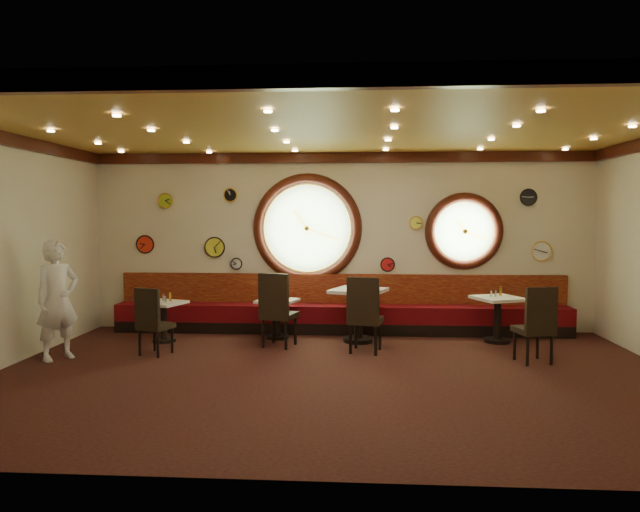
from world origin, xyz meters
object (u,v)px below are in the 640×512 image
at_px(condiment_d_pepper, 496,294).
at_px(condiment_c_bottle, 365,284).
at_px(chair_b, 276,305).
at_px(condiment_d_salt, 491,294).
at_px(condiment_a_pepper, 165,299).
at_px(condiment_a_bottle, 170,297).
at_px(waiter, 58,300).
at_px(table_a, 164,316).
at_px(table_b, 277,314).
at_px(condiment_a_salt, 164,298).
at_px(condiment_b_bottle, 281,295).
at_px(chair_a, 152,317).
at_px(condiment_d_bottle, 501,291).
at_px(chair_d, 537,320).
at_px(condiment_b_pepper, 278,297).
at_px(condiment_c_pepper, 359,287).
at_px(condiment_b_salt, 275,296).
at_px(condiment_c_salt, 356,285).
at_px(chair_c, 364,310).
at_px(table_d, 497,314).

height_order(condiment_d_pepper, condiment_c_bottle, condiment_c_bottle).
height_order(chair_b, condiment_d_salt, chair_b).
xyz_separation_m(condiment_a_pepper, condiment_a_bottle, (0.03, 0.16, 0.02)).
xyz_separation_m(chair_b, waiter, (-3.04, -0.93, 0.19)).
xyz_separation_m(table_a, table_b, (1.83, 0.37, -0.00)).
xyz_separation_m(condiment_a_salt, condiment_b_bottle, (1.92, 0.33, 0.02)).
xyz_separation_m(chair_a, condiment_d_bottle, (5.41, 1.37, 0.25)).
bearing_deg(chair_b, chair_d, 4.60).
height_order(condiment_a_pepper, condiment_b_pepper, same).
distance_m(table_a, condiment_a_pepper, 0.31).
xyz_separation_m(condiment_d_salt, condiment_c_pepper, (-2.15, -0.19, 0.12)).
height_order(condiment_b_pepper, condiment_d_bottle, condiment_d_bottle).
height_order(condiment_c_pepper, condiment_b_bottle, condiment_c_pepper).
bearing_deg(chair_a, table_b, 57.16).
distance_m(condiment_a_bottle, condiment_d_bottle, 5.48).
relative_size(condiment_b_salt, condiment_c_pepper, 1.18).
distance_m(chair_a, condiment_c_salt, 3.27).
xyz_separation_m(table_b, condiment_c_salt, (1.33, -0.09, 0.52)).
xyz_separation_m(condiment_a_bottle, condiment_d_bottle, (5.46, 0.33, 0.10)).
bearing_deg(chair_c, table_a, -178.24).
distance_m(table_a, condiment_d_pepper, 5.46).
height_order(condiment_a_bottle, waiter, waiter).
bearing_deg(table_a, condiment_c_salt, 5.11).
bearing_deg(condiment_d_bottle, chair_b, -168.54).
height_order(chair_a, condiment_b_bottle, chair_a).
distance_m(condiment_a_pepper, condiment_a_bottle, 0.16).
relative_size(condiment_a_salt, condiment_d_salt, 1.07).
xyz_separation_m(chair_c, condiment_d_bottle, (2.26, 1.03, 0.17)).
xyz_separation_m(condiment_d_salt, condiment_d_pepper, (0.07, 0.01, 0.00)).
distance_m(chair_c, condiment_b_pepper, 1.71).
height_order(chair_a, condiment_a_salt, chair_a).
distance_m(chair_d, condiment_a_salt, 5.82).
bearing_deg(chair_a, condiment_c_pepper, 38.32).
distance_m(condiment_b_bottle, condiment_c_bottle, 1.44).
relative_size(table_b, condiment_d_bottle, 4.57).
bearing_deg(table_b, condiment_c_pepper, -10.59).
height_order(chair_a, condiment_c_pepper, chair_a).
bearing_deg(chair_a, chair_b, 38.97).
relative_size(chair_a, condiment_c_bottle, 4.05).
bearing_deg(condiment_c_salt, condiment_a_pepper, -173.69).
relative_size(table_d, chair_b, 1.22).
height_order(chair_c, condiment_c_bottle, chair_c).
bearing_deg(condiment_a_salt, table_a, -73.85).
bearing_deg(table_a, waiter, -132.32).
relative_size(chair_d, condiment_c_pepper, 7.73).
relative_size(table_a, condiment_b_bottle, 5.34).
distance_m(table_a, condiment_a_salt, 0.31).
bearing_deg(condiment_d_salt, condiment_c_bottle, -179.21).
bearing_deg(table_a, condiment_c_bottle, 4.76).
distance_m(condiment_a_salt, condiment_a_bottle, 0.11).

